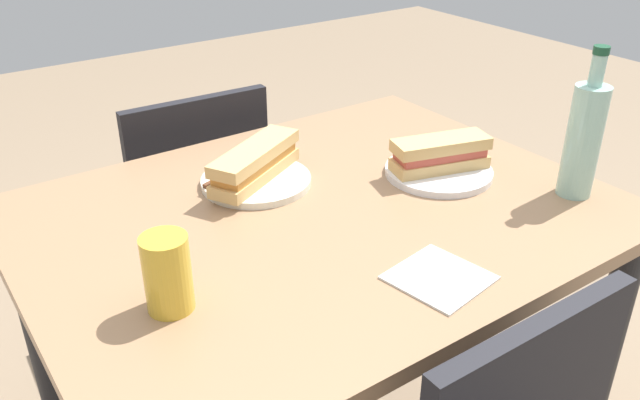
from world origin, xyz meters
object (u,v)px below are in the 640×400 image
dining_table (320,262)px  knife_near (423,158)px  baguette_sandwich_far (255,162)px  baguette_sandwich_near (440,154)px  beer_glass (167,273)px  knife_far (231,173)px  water_bottle (584,138)px  chair_far (192,212)px  plate_far (256,181)px  plate_near (439,172)px

dining_table → knife_near: bearing=6.2°
baguette_sandwich_far → baguette_sandwich_near: bearing=-28.6°
knife_near → beer_glass: 0.68m
dining_table → baguette_sandwich_far: size_ratio=4.42×
baguette_sandwich_near → knife_far: 0.44m
beer_glass → knife_far: bearing=49.6°
knife_far → water_bottle: size_ratio=0.58×
dining_table → knife_far: bearing=111.5°
dining_table → chair_far: (-0.00, 0.62, -0.17)m
plate_far → plate_near: bearing=-28.6°
plate_near → water_bottle: (0.16, -0.22, 0.11)m
baguette_sandwich_near → beer_glass: 0.66m
dining_table → beer_glass: (-0.36, -0.12, 0.18)m
chair_far → knife_far: bearing=-100.5°
baguette_sandwich_near → beer_glass: beer_glass is taller
chair_far → baguette_sandwich_far: size_ratio=3.39×
plate_near → water_bottle: size_ratio=0.76×
baguette_sandwich_near → beer_glass: size_ratio=1.76×
dining_table → plate_far: bearing=105.6°
knife_near → knife_far: bearing=155.3°
baguette_sandwich_far → dining_table: bearing=-74.4°
baguette_sandwich_near → knife_far: size_ratio=1.25×
dining_table → baguette_sandwich_near: baguette_sandwich_near is taller
knife_far → beer_glass: bearing=-130.4°
plate_far → chair_far: bearing=84.7°
baguette_sandwich_near → baguette_sandwich_far: 0.39m
plate_far → water_bottle: bearing=-38.8°
chair_far → knife_near: 0.73m
plate_far → water_bottle: (0.50, -0.40, 0.11)m
chair_far → baguette_sandwich_far: 0.57m
dining_table → plate_near: (0.29, -0.02, 0.13)m
knife_near → plate_far: size_ratio=0.77×
plate_far → knife_far: bearing=130.2°
dining_table → baguette_sandwich_far: (-0.05, 0.16, 0.17)m
chair_far → plate_far: size_ratio=3.73×
knife_near → water_bottle: bearing=-59.7°
water_bottle → beer_glass: water_bottle is taller
knife_near → beer_glass: (-0.66, -0.15, 0.04)m
dining_table → plate_near: size_ratio=4.86×
dining_table → baguette_sandwich_near: 0.34m
baguette_sandwich_near → baguette_sandwich_far: same height
plate_near → knife_far: size_ratio=1.30×
plate_far → baguette_sandwich_far: baguette_sandwich_far is taller
plate_far → dining_table: bearing=-74.4°
knife_far → knife_near: bearing=-24.7°
dining_table → chair_far: bearing=90.3°
knife_near → plate_far: 0.37m
water_bottle → dining_table: bearing=152.3°
knife_near → knife_far: size_ratio=1.01×
plate_near → knife_far: bearing=148.9°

